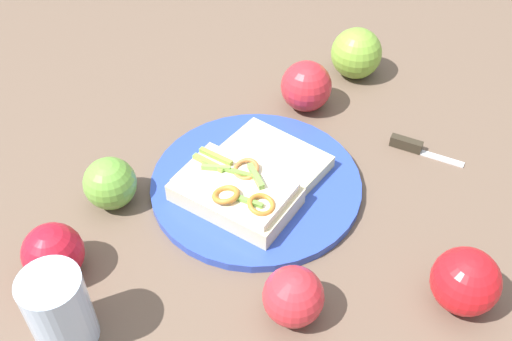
{
  "coord_description": "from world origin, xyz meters",
  "views": [
    {
      "loc": [
        0.34,
        -0.47,
        0.6
      ],
      "look_at": [
        0.0,
        0.0,
        0.03
      ],
      "focal_mm": 42.37,
      "sensor_mm": 36.0,
      "label": 1
    }
  ],
  "objects_px": {
    "apple_1": "(356,53)",
    "apple_4": "(306,86)",
    "drinking_glass": "(59,310)",
    "apple_0": "(293,296)",
    "apple_5": "(466,281)",
    "apple_3": "(110,183)",
    "apple_2": "(53,253)",
    "bread_slice_side": "(274,157)",
    "plate": "(256,184)",
    "sandwich": "(237,192)",
    "knife": "(414,147)"
  },
  "relations": [
    {
      "from": "apple_2",
      "to": "drinking_glass",
      "type": "xyz_separation_m",
      "value": [
        0.08,
        -0.05,
        0.01
      ]
    },
    {
      "from": "apple_4",
      "to": "drinking_glass",
      "type": "distance_m",
      "value": 0.5
    },
    {
      "from": "apple_3",
      "to": "knife",
      "type": "bearing_deg",
      "value": 49.35
    },
    {
      "from": "apple_3",
      "to": "apple_5",
      "type": "xyz_separation_m",
      "value": [
        0.44,
        0.12,
        0.0
      ]
    },
    {
      "from": "apple_4",
      "to": "apple_3",
      "type": "bearing_deg",
      "value": -106.81
    },
    {
      "from": "bread_slice_side",
      "to": "apple_3",
      "type": "relative_size",
      "value": 2.02
    },
    {
      "from": "bread_slice_side",
      "to": "apple_4",
      "type": "xyz_separation_m",
      "value": [
        -0.04,
        0.14,
        0.02
      ]
    },
    {
      "from": "plate",
      "to": "apple_2",
      "type": "relative_size",
      "value": 3.98
    },
    {
      "from": "bread_slice_side",
      "to": "apple_2",
      "type": "height_order",
      "value": "apple_2"
    },
    {
      "from": "bread_slice_side",
      "to": "apple_0",
      "type": "relative_size",
      "value": 2.05
    },
    {
      "from": "apple_2",
      "to": "apple_5",
      "type": "distance_m",
      "value": 0.47
    },
    {
      "from": "apple_1",
      "to": "apple_3",
      "type": "relative_size",
      "value": 1.2
    },
    {
      "from": "apple_0",
      "to": "apple_4",
      "type": "bearing_deg",
      "value": 120.4
    },
    {
      "from": "plate",
      "to": "apple_1",
      "type": "xyz_separation_m",
      "value": [
        -0.02,
        0.31,
        0.04
      ]
    },
    {
      "from": "apple_2",
      "to": "bread_slice_side",
      "type": "bearing_deg",
      "value": 70.28
    },
    {
      "from": "bread_slice_side",
      "to": "apple_2",
      "type": "xyz_separation_m",
      "value": [
        -0.11,
        -0.3,
        0.01
      ]
    },
    {
      "from": "apple_4",
      "to": "apple_5",
      "type": "distance_m",
      "value": 0.39
    },
    {
      "from": "plate",
      "to": "drinking_glass",
      "type": "xyz_separation_m",
      "value": [
        -0.03,
        -0.31,
        0.04
      ]
    },
    {
      "from": "apple_0",
      "to": "apple_3",
      "type": "distance_m",
      "value": 0.29
    },
    {
      "from": "apple_1",
      "to": "apple_4",
      "type": "distance_m",
      "value": 0.12
    },
    {
      "from": "plate",
      "to": "drinking_glass",
      "type": "height_order",
      "value": "drinking_glass"
    },
    {
      "from": "bread_slice_side",
      "to": "knife",
      "type": "distance_m",
      "value": 0.21
    },
    {
      "from": "apple_0",
      "to": "apple_2",
      "type": "distance_m",
      "value": 0.29
    },
    {
      "from": "sandwich",
      "to": "apple_2",
      "type": "height_order",
      "value": "apple_2"
    },
    {
      "from": "sandwich",
      "to": "apple_5",
      "type": "relative_size",
      "value": 2.05
    },
    {
      "from": "apple_5",
      "to": "apple_2",
      "type": "bearing_deg",
      "value": -149.16
    },
    {
      "from": "apple_0",
      "to": "apple_4",
      "type": "height_order",
      "value": "apple_4"
    },
    {
      "from": "knife",
      "to": "sandwich",
      "type": "bearing_deg",
      "value": -130.05
    },
    {
      "from": "apple_2",
      "to": "sandwich",
      "type": "bearing_deg",
      "value": 61.58
    },
    {
      "from": "apple_1",
      "to": "apple_2",
      "type": "relative_size",
      "value": 1.16
    },
    {
      "from": "plate",
      "to": "apple_3",
      "type": "bearing_deg",
      "value": -136.27
    },
    {
      "from": "apple_1",
      "to": "knife",
      "type": "xyz_separation_m",
      "value": [
        0.17,
        -0.12,
        -0.03
      ]
    },
    {
      "from": "apple_1",
      "to": "apple_2",
      "type": "height_order",
      "value": "apple_1"
    },
    {
      "from": "plate",
      "to": "drinking_glass",
      "type": "relative_size",
      "value": 2.83
    },
    {
      "from": "apple_2",
      "to": "knife",
      "type": "height_order",
      "value": "apple_2"
    },
    {
      "from": "apple_0",
      "to": "apple_1",
      "type": "height_order",
      "value": "apple_1"
    },
    {
      "from": "plate",
      "to": "apple_5",
      "type": "relative_size",
      "value": 3.68
    },
    {
      "from": "bread_slice_side",
      "to": "plate",
      "type": "bearing_deg",
      "value": 94.1
    },
    {
      "from": "bread_slice_side",
      "to": "knife",
      "type": "relative_size",
      "value": 1.29
    },
    {
      "from": "plate",
      "to": "knife",
      "type": "height_order",
      "value": "knife"
    },
    {
      "from": "apple_0",
      "to": "apple_5",
      "type": "distance_m",
      "value": 0.19
    },
    {
      "from": "bread_slice_side",
      "to": "apple_4",
      "type": "distance_m",
      "value": 0.15
    },
    {
      "from": "apple_5",
      "to": "knife",
      "type": "distance_m",
      "value": 0.26
    },
    {
      "from": "apple_5",
      "to": "drinking_glass",
      "type": "distance_m",
      "value": 0.44
    },
    {
      "from": "sandwich",
      "to": "apple_5",
      "type": "height_order",
      "value": "apple_5"
    },
    {
      "from": "plate",
      "to": "sandwich",
      "type": "xyz_separation_m",
      "value": [
        0.0,
        -0.05,
        0.03
      ]
    },
    {
      "from": "apple_5",
      "to": "apple_1",
      "type": "bearing_deg",
      "value": 134.7
    },
    {
      "from": "bread_slice_side",
      "to": "apple_2",
      "type": "relative_size",
      "value": 1.96
    },
    {
      "from": "drinking_glass",
      "to": "bread_slice_side",
      "type": "bearing_deg",
      "value": 84.78
    },
    {
      "from": "plate",
      "to": "apple_4",
      "type": "bearing_deg",
      "value": 102.39
    }
  ]
}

